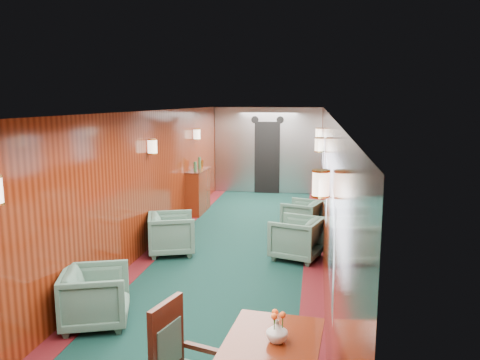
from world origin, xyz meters
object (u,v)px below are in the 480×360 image
at_px(credenza, 198,190).
at_px(armchair_left_near, 96,297).
at_px(armchair_right_far, 302,216).
at_px(dining_table, 271,358).
at_px(armchair_left_far, 172,234).
at_px(armchair_right_near, 296,238).

relative_size(credenza, armchair_left_near, 1.74).
relative_size(armchair_left_near, armchair_right_far, 1.07).
relative_size(dining_table, armchair_left_far, 1.41).
relative_size(armchair_left_far, armchair_right_far, 1.11).
xyz_separation_m(armchair_left_near, armchair_left_far, (0.08, 2.61, 0.01)).
xyz_separation_m(armchair_right_near, armchair_right_far, (0.03, 1.63, -0.03)).
bearing_deg(armchair_right_near, armchair_right_far, -163.59).
height_order(credenza, armchair_right_far, credenza).
distance_m(dining_table, armchair_left_near, 2.65).
height_order(credenza, armchair_left_near, credenza).
bearing_deg(credenza, armchair_right_far, -27.60).
bearing_deg(armchair_right_near, armchair_left_far, -70.02).
height_order(armchair_left_far, armchair_right_far, armchair_left_far).
distance_m(armchair_left_near, armchair_right_far, 4.86).
bearing_deg(armchair_right_far, credenza, -99.12).
distance_m(credenza, armchair_right_far, 2.76).
bearing_deg(armchair_left_far, dining_table, -172.37).
bearing_deg(armchair_right_near, dining_table, 17.46).
relative_size(dining_table, armchair_right_near, 1.43).
height_order(credenza, armchair_left_far, credenza).
bearing_deg(armchair_left_near, armchair_left_far, -21.00).
xyz_separation_m(credenza, armchair_right_near, (2.40, -2.91, -0.17)).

